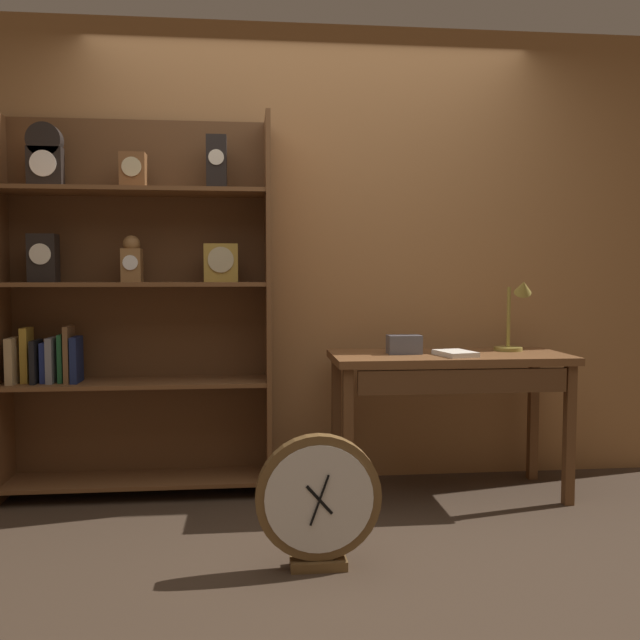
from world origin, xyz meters
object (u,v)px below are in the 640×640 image
at_px(toolbox_small, 404,344).
at_px(round_clock_large, 319,501).
at_px(desk_lamp, 516,314).
at_px(workbench, 450,373).
at_px(open_repair_manual, 455,353).
at_px(bookshelf, 129,304).

relative_size(toolbox_small, round_clock_large, 0.32).
bearing_deg(round_clock_large, desk_lamp, 38.01).
bearing_deg(round_clock_large, workbench, 46.45).
bearing_deg(desk_lamp, open_repair_manual, -156.20).
relative_size(open_repair_manual, round_clock_large, 0.40).
height_order(workbench, toolbox_small, toolbox_small).
relative_size(workbench, round_clock_large, 2.28).
xyz_separation_m(open_repair_manual, round_clock_large, (-0.79, -0.75, -0.50)).
xyz_separation_m(bookshelf, desk_lamp, (2.11, -0.13, -0.06)).
height_order(workbench, round_clock_large, workbench).
xyz_separation_m(toolbox_small, open_repair_manual, (0.25, -0.12, -0.04)).
xyz_separation_m(bookshelf, open_repair_manual, (1.71, -0.31, -0.25)).
relative_size(bookshelf, workbench, 1.62).
height_order(workbench, open_repair_manual, open_repair_manual).
distance_m(desk_lamp, toolbox_small, 0.66).
height_order(desk_lamp, open_repair_manual, desk_lamp).
xyz_separation_m(workbench, open_repair_manual, (0.01, -0.07, 0.11)).
height_order(bookshelf, desk_lamp, bookshelf).
xyz_separation_m(desk_lamp, open_repair_manual, (-0.39, -0.17, -0.19)).
relative_size(desk_lamp, toolbox_small, 2.31).
xyz_separation_m(workbench, round_clock_large, (-0.79, -0.83, -0.39)).
bearing_deg(open_repair_manual, workbench, 81.95).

